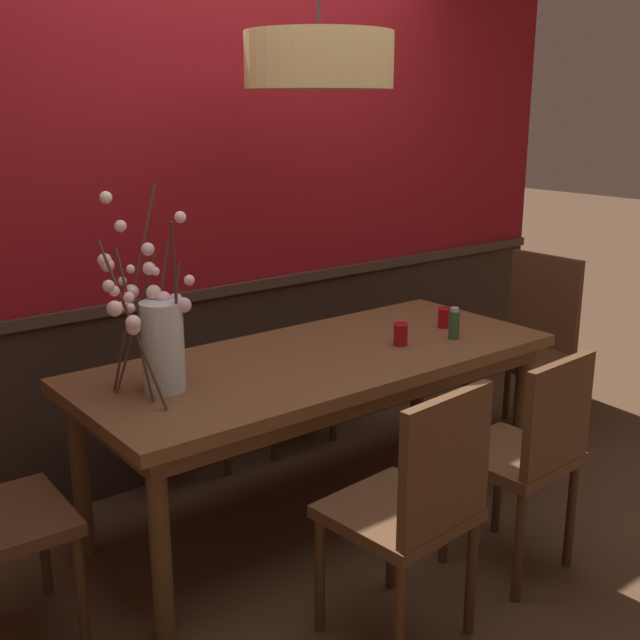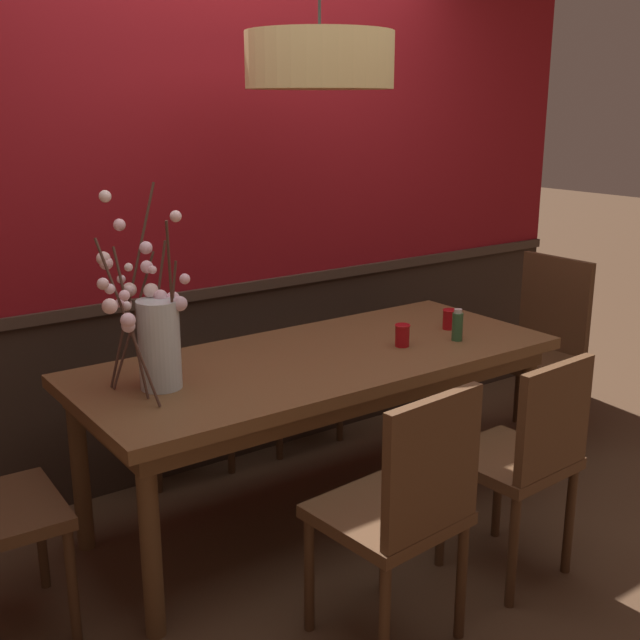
# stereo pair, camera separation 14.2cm
# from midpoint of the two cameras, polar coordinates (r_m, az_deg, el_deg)

# --- Properties ---
(ground_plane) EXTENTS (24.00, 24.00, 0.00)m
(ground_plane) POSITION_cam_midpoint_polar(r_m,az_deg,el_deg) (3.60, -1.16, -13.82)
(ground_plane) COLOR #4C3321
(back_wall) EXTENTS (4.50, 0.14, 2.79)m
(back_wall) POSITION_cam_midpoint_polar(r_m,az_deg,el_deg) (3.82, -8.49, 9.57)
(back_wall) COLOR #2D2119
(back_wall) RESTS_ON ground
(dining_table) EXTENTS (2.06, 0.86, 0.74)m
(dining_table) POSITION_cam_midpoint_polar(r_m,az_deg,el_deg) (3.33, -1.22, -3.91)
(dining_table) COLOR brown
(dining_table) RESTS_ON ground
(chair_near_side_left) EXTENTS (0.46, 0.45, 0.92)m
(chair_near_side_left) POSITION_cam_midpoint_polar(r_m,az_deg,el_deg) (2.61, 5.30, -13.10)
(chair_near_side_left) COLOR #4C301C
(chair_near_side_left) RESTS_ON ground
(chair_head_east_end) EXTENTS (0.43, 0.46, 0.99)m
(chair_head_east_end) POSITION_cam_midpoint_polar(r_m,az_deg,el_deg) (4.33, 13.97, -1.29)
(chair_head_east_end) COLOR #4C301C
(chair_head_east_end) RESTS_ON ground
(chair_far_side_left) EXTENTS (0.46, 0.43, 0.90)m
(chair_far_side_left) POSITION_cam_midpoint_polar(r_m,az_deg,el_deg) (3.92, -12.06, -3.61)
(chair_far_side_left) COLOR #4C301C
(chair_far_side_left) RESTS_ON ground
(chair_near_side_right) EXTENTS (0.43, 0.43, 0.89)m
(chair_near_side_right) POSITION_cam_midpoint_polar(r_m,az_deg,el_deg) (3.06, 13.49, -9.17)
(chair_near_side_right) COLOR #4C301C
(chair_near_side_right) RESTS_ON ground
(chair_far_side_right) EXTENTS (0.45, 0.42, 0.91)m
(chair_far_side_right) POSITION_cam_midpoint_polar(r_m,az_deg,el_deg) (4.21, -4.19, -1.72)
(chair_far_side_right) COLOR #4C301C
(chair_far_side_right) RESTS_ON ground
(vase_with_blossoms) EXTENTS (0.35, 0.44, 0.74)m
(vase_with_blossoms) POSITION_cam_midpoint_polar(r_m,az_deg,el_deg) (2.93, -13.02, -1.12)
(vase_with_blossoms) COLOR silver
(vase_with_blossoms) RESTS_ON dining_table
(candle_holder_nearer_center) EXTENTS (0.07, 0.07, 0.10)m
(candle_holder_nearer_center) POSITION_cam_midpoint_polar(r_m,az_deg,el_deg) (3.44, 4.68, -1.04)
(candle_holder_nearer_center) COLOR #9E0F14
(candle_holder_nearer_center) RESTS_ON dining_table
(candle_holder_nearer_edge) EXTENTS (0.07, 0.07, 0.09)m
(candle_holder_nearer_edge) POSITION_cam_midpoint_polar(r_m,az_deg,el_deg) (3.73, 7.92, 0.17)
(candle_holder_nearer_edge) COLOR #9E0F14
(candle_holder_nearer_edge) RESTS_ON dining_table
(condiment_bottle) EXTENTS (0.05, 0.05, 0.14)m
(condiment_bottle) POSITION_cam_midpoint_polar(r_m,az_deg,el_deg) (3.55, 8.55, -0.29)
(condiment_bottle) COLOR #2D5633
(condiment_bottle) RESTS_ON dining_table
(pendant_lamp) EXTENTS (0.58, 0.58, 0.97)m
(pendant_lamp) POSITION_cam_midpoint_polar(r_m,az_deg,el_deg) (3.20, -1.42, 18.25)
(pendant_lamp) COLOR tan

